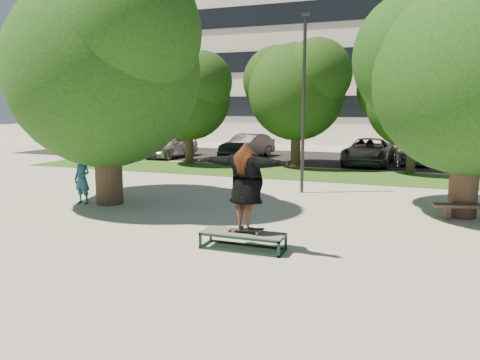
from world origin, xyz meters
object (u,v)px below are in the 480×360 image
at_px(tree_right, 469,66).
at_px(car_silver_a, 171,146).
at_px(car_grey, 368,152).
at_px(tree_left, 103,60).
at_px(car_dark, 248,146).
at_px(car_silver_b, 413,149).
at_px(grind_box, 243,241).
at_px(bystander, 82,179).
at_px(lamppost, 304,103).

height_order(tree_right, car_silver_a, tree_right).
bearing_deg(car_grey, tree_left, -115.59).
distance_m(car_dark, car_silver_b, 9.25).
bearing_deg(tree_left, grind_box, -28.41).
height_order(bystander, car_grey, bystander).
bearing_deg(car_silver_a, car_silver_b, 15.19).
distance_m(bystander, car_silver_a, 13.45).
distance_m(bystander, car_grey, 15.24).
distance_m(tree_right, car_grey, 11.99).
xyz_separation_m(lamppost, car_grey, (1.38, 9.02, -2.46)).
height_order(tree_left, car_silver_a, tree_left).
distance_m(tree_right, bystander, 11.62).
bearing_deg(tree_right, car_grey, 107.92).
distance_m(lamppost, car_dark, 11.69).
xyz_separation_m(car_silver_a, car_dark, (4.34, 1.43, 0.00)).
height_order(car_grey, car_silver_b, car_silver_b).
height_order(tree_left, bystander, tree_left).
bearing_deg(tree_right, grind_box, -131.95).
distance_m(car_dark, car_grey, 7.09).
distance_m(car_silver_a, car_dark, 4.57).
bearing_deg(grind_box, car_silver_a, 123.80).
bearing_deg(grind_box, car_grey, 86.39).
bearing_deg(car_dark, grind_box, -59.20).
relative_size(lamppost, car_grey, 1.24).
relative_size(tree_left, car_dark, 1.67).
bearing_deg(car_silver_b, car_grey, -148.19).
bearing_deg(car_grey, tree_right, -70.36).
bearing_deg(tree_right, car_silver_a, 145.05).
distance_m(tree_right, car_silver_b, 13.31).
xyz_separation_m(tree_left, lamppost, (5.29, 3.91, -1.27)).
height_order(car_silver_a, car_dark, same).
height_order(bystander, car_dark, bystander).
xyz_separation_m(lamppost, car_silver_a, (-9.98, 8.50, -2.45)).
distance_m(lamppost, car_silver_a, 13.34).
xyz_separation_m(grind_box, car_grey, (1.01, 15.99, 0.50)).
distance_m(grind_box, bystander, 6.88).
height_order(car_dark, car_silver_b, car_silver_b).
distance_m(tree_left, car_silver_b, 17.63).
relative_size(lamppost, car_silver_b, 1.23).
height_order(tree_right, lamppost, tree_right).
bearing_deg(car_silver_a, car_dark, 23.50).
relative_size(lamppost, car_silver_a, 1.49).
relative_size(bystander, car_grey, 0.32).
relative_size(grind_box, car_grey, 0.36).
bearing_deg(car_silver_b, car_silver_a, -178.84).
bearing_deg(car_silver_a, tree_right, -29.76).
bearing_deg(tree_left, lamppost, 36.42).
bearing_deg(car_dark, car_grey, 3.78).
xyz_separation_m(lamppost, grind_box, (0.37, -6.97, -2.96)).
distance_m(tree_right, grind_box, 7.84).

